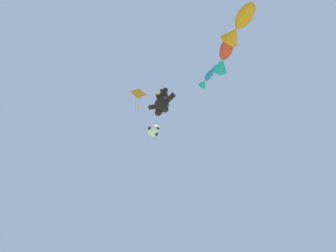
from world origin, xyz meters
TOP-DOWN VIEW (x-y plane):
  - teddy_bear_kite at (0.88, 7.06)m, footprint 2.06×0.91m
  - soccer_ball_kite at (0.11, 7.28)m, footprint 0.80×0.80m
  - fish_kite_cobalt at (3.45, 8.48)m, footprint 1.44×1.11m
  - fish_kite_crimson at (5.13, 7.72)m, footprint 2.23×2.29m
  - fish_kite_tangerine at (6.78, 6.14)m, footprint 2.45×2.02m
  - diamond_kite at (-1.42, 7.19)m, footprint 0.77×0.97m

SIDE VIEW (x-z plane):
  - soccer_ball_kite at x=0.11m, z-range 11.21..11.94m
  - teddy_bear_kite at x=0.88m, z-range 12.38..14.47m
  - fish_kite_tangerine at x=6.78m, z-range 14.37..15.41m
  - fish_kite_cobalt at x=3.45m, z-range 14.90..15.40m
  - fish_kite_crimson at x=5.13m, z-range 14.80..15.76m
  - diamond_kite at x=-1.42m, z-range 14.43..16.94m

